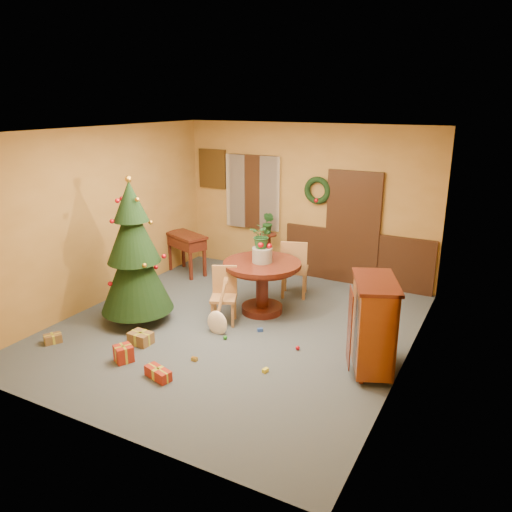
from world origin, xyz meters
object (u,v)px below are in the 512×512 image
Objects in this scene: chair_near at (224,293)px; christmas_tree at (134,255)px; writing_desk at (186,244)px; sideboard at (373,323)px; dining_table at (262,277)px.

christmas_tree reaches higher than chair_near.
chair_near reaches higher than writing_desk.
dining_table is at bearing 154.89° from sideboard.
chair_near is 0.88× the size of writing_desk.
dining_table is 0.69m from chair_near.
chair_near is 0.39× the size of christmas_tree.
writing_desk is (-0.63, 2.19, -0.47)m from christmas_tree.
christmas_tree reaches higher than dining_table.
chair_near is (-0.36, -0.58, -0.13)m from dining_table.
chair_near is at bearing 27.26° from christmas_tree.
chair_near is 2.41m from writing_desk.
dining_table is at bearing 37.60° from christmas_tree.
christmas_tree reaches higher than sideboard.
christmas_tree is at bearing -176.26° from sideboard.
writing_desk is at bearing 106.06° from christmas_tree.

